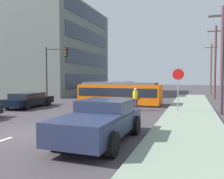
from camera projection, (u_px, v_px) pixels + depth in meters
The scene contains 17 objects.
ground_plane at pixel (106, 106), 19.57m from camera, with size 120.00×120.00×0.00m, color #423C41.
sidewalk_curb_right at pixel (190, 118), 13.55m from camera, with size 3.20×36.00×0.14m, color gray.
lane_stripe_1 at pixel (51, 124), 12.03m from camera, with size 0.16×2.40×0.01m, color silver.
lane_stripe_2 at pixel (85, 113), 15.80m from camera, with size 0.16×2.40×0.01m, color silver.
lane_stripe_3 at pixel (129, 98), 26.59m from camera, with size 0.16×2.40×0.01m, color silver.
lane_stripe_4 at pixel (140, 95), 32.24m from camera, with size 0.16×2.40×0.01m, color silver.
corner_building at pixel (48, 52), 35.77m from camera, with size 14.21×15.63×12.80m.
streetcar_tram at pixel (120, 93), 20.62m from camera, with size 7.21×2.56×2.00m.
city_bus at pixel (119, 88), 28.54m from camera, with size 2.68×5.09×1.92m.
pedestrian_crossing at pixel (135, 98), 16.82m from camera, with size 0.51×0.36×1.67m.
pickup_truck_parked at pixel (101, 120), 8.80m from camera, with size 2.30×5.01×1.55m.
parked_sedan_mid at pixel (28, 100), 18.73m from camera, with size 2.19×4.62×1.19m.
stop_sign at pixel (178, 81), 15.69m from camera, with size 0.76×0.07×2.88m.
traffic_light_mast at pixel (54, 65), 21.09m from camera, with size 2.31×0.33×5.21m.
utility_pole_near at pixel (222, 58), 15.03m from camera, with size 1.80×0.24×7.04m.
utility_pole_mid at pixel (215, 61), 25.45m from camera, with size 1.80×0.24×8.11m.
utility_pole_far at pixel (211, 67), 34.56m from camera, with size 1.80×0.24×7.49m.
Camera 1 is at (6.92, -8.21, 2.45)m, focal length 37.04 mm.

